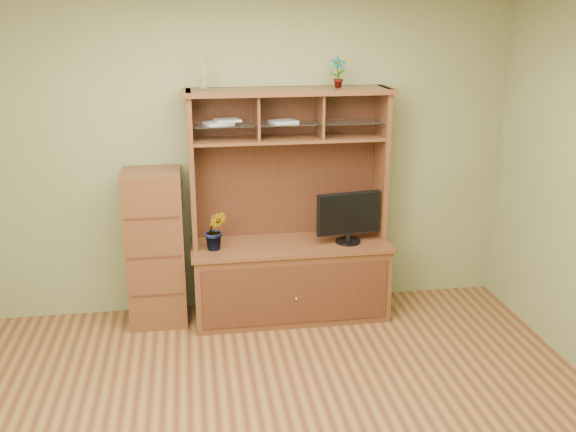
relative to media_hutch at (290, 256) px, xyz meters
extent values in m
cube|color=olive|center=(-0.33, 0.28, 0.83)|extent=(4.50, 0.02, 2.70)
cube|color=#4A2615|center=(0.00, -0.02, -0.21)|extent=(1.60, 0.55, 0.62)
cube|color=black|center=(0.00, -0.30, -0.21)|extent=(1.50, 0.01, 0.50)
sphere|color=silver|center=(0.00, -0.32, -0.24)|extent=(0.02, 0.02, 0.02)
cube|color=#4A2615|center=(0.00, -0.02, 0.11)|extent=(1.64, 0.59, 0.03)
cube|color=#4A2615|center=(-0.78, 0.08, 0.75)|extent=(0.04, 0.35, 1.25)
cube|color=#4A2615|center=(0.78, 0.08, 0.75)|extent=(0.04, 0.35, 1.25)
cube|color=black|center=(0.00, 0.24, 0.75)|extent=(1.52, 0.02, 1.25)
cube|color=#4A2615|center=(0.00, 0.08, 1.36)|extent=(1.66, 0.40, 0.04)
cube|color=#4A2615|center=(0.00, 0.08, 0.98)|extent=(1.52, 0.32, 0.02)
cube|color=#4A2615|center=(-0.25, 0.08, 1.16)|extent=(0.02, 0.31, 0.35)
cube|color=#4A2615|center=(0.25, 0.08, 1.16)|extent=(0.02, 0.31, 0.35)
cube|color=silver|center=(0.00, 0.07, 1.11)|extent=(1.50, 0.27, 0.01)
cylinder|color=black|center=(0.47, -0.08, 0.14)|extent=(0.21, 0.21, 0.02)
cylinder|color=black|center=(0.47, -0.08, 0.18)|extent=(0.04, 0.04, 0.07)
cube|color=black|center=(0.47, -0.08, 0.38)|extent=(0.54, 0.12, 0.35)
imported|color=#2E5C1F|center=(-0.62, -0.08, 0.29)|extent=(0.20, 0.17, 0.33)
imported|color=#316222|center=(0.39, 0.08, 1.50)|extent=(0.13, 0.09, 0.24)
cylinder|color=silver|center=(-0.66, 0.08, 1.43)|extent=(0.06, 0.06, 0.10)
cylinder|color=#A78153|center=(-0.66, 0.08, 1.57)|extent=(0.04, 0.04, 0.18)
cube|color=#BABABF|center=(-0.56, 0.08, 1.12)|extent=(0.25, 0.22, 0.02)
cube|color=#BABABF|center=(-0.49, 0.08, 1.14)|extent=(0.22, 0.19, 0.02)
cube|color=#BABABF|center=(-0.04, 0.08, 1.12)|extent=(0.24, 0.21, 0.02)
cube|color=#4A2615|center=(-1.10, 0.04, 0.12)|extent=(0.46, 0.41, 1.29)
cube|color=black|center=(-1.10, -0.17, -0.20)|extent=(0.42, 0.01, 0.02)
cube|color=black|center=(-1.10, -0.17, 0.12)|extent=(0.42, 0.01, 0.01)
cube|color=black|center=(-1.10, -0.17, 0.44)|extent=(0.42, 0.01, 0.01)
camera|label=1|loc=(-0.79, -4.94, 1.95)|focal=40.00mm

